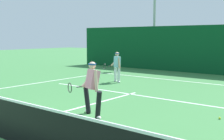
{
  "coord_description": "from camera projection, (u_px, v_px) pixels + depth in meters",
  "views": [
    {
      "loc": [
        6.62,
        -3.45,
        2.3
      ],
      "look_at": [
        -0.46,
        5.43,
        1.0
      ],
      "focal_mm": 46.56,
      "sensor_mm": 36.0,
      "label": 1
    }
  ],
  "objects": [
    {
      "name": "player_near",
      "position": [
        92.0,
        86.0,
        8.41
      ],
      "size": [
        1.13,
        0.84,
        1.6
      ],
      "rotation": [
        0.0,
        0.0,
        2.75
      ],
      "color": "black",
      "rests_on": "ground_plane"
    },
    {
      "name": "player_far",
      "position": [
        117.0,
        66.0,
        14.72
      ],
      "size": [
        0.98,
        0.83,
        1.54
      ],
      "rotation": [
        0.0,
        0.0,
        2.65
      ],
      "color": "silver",
      "rests_on": "ground_plane"
    },
    {
      "name": "back_fence_windscreen",
      "position": [
        207.0,
        50.0,
        17.96
      ],
      "size": [
        20.32,
        0.12,
        3.03
      ],
      "primitive_type": "cube",
      "color": "#0A4220",
      "rests_on": "ground_plane"
    },
    {
      "name": "court_line_baseline_far",
      "position": [
        180.0,
        81.0,
        15.25
      ],
      "size": [
        10.48,
        0.1,
        0.01
      ],
      "primitive_type": "cube",
      "color": "white",
      "rests_on": "ground_plane"
    },
    {
      "name": "light_pole",
      "position": [
        155.0,
        10.0,
        21.58
      ],
      "size": [
        0.55,
        0.44,
        6.85
      ],
      "color": "#9EA39E",
      "rests_on": "ground_plane"
    },
    {
      "name": "tennis_ball",
      "position": [
        220.0,
        118.0,
        8.15
      ],
      "size": [
        0.07,
        0.07,
        0.07
      ],
      "primitive_type": "sphere",
      "color": "#D1E033",
      "rests_on": "ground_plane"
    },
    {
      "name": "court_line_centre",
      "position": [
        81.0,
        107.0,
        9.52
      ],
      "size": [
        0.1,
        6.4,
        0.01
      ],
      "primitive_type": "cube",
      "color": "white",
      "rests_on": "ground_plane"
    },
    {
      "name": "court_line_service",
      "position": [
        130.0,
        94.0,
        11.71
      ],
      "size": [
        8.54,
        0.1,
        0.01
      ],
      "primitive_type": "cube",
      "color": "white",
      "rests_on": "ground_plane"
    }
  ]
}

